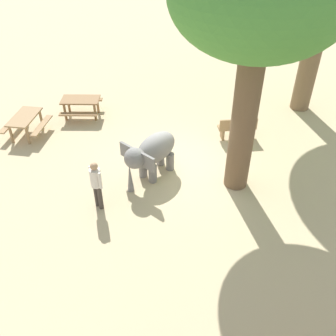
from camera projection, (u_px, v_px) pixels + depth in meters
ground_plane at (178, 165)px, 13.00m from camera, size 60.00×60.00×0.00m
elephant at (152, 152)px, 12.00m from camera, size 1.94×1.98×1.46m
person_handler at (96, 182)px, 10.81m from camera, size 0.38×0.39×1.62m
shade_tree_secondary at (261, 0)px, 8.84m from camera, size 4.44×4.07×7.29m
wooden_bench at (237, 127)px, 14.04m from camera, size 1.43×0.53×0.88m
picnic_table_near at (81, 103)px, 15.28m from camera, size 1.54×1.52×0.78m
picnic_table_far at (25, 121)px, 14.20m from camera, size 1.71×1.72×0.78m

